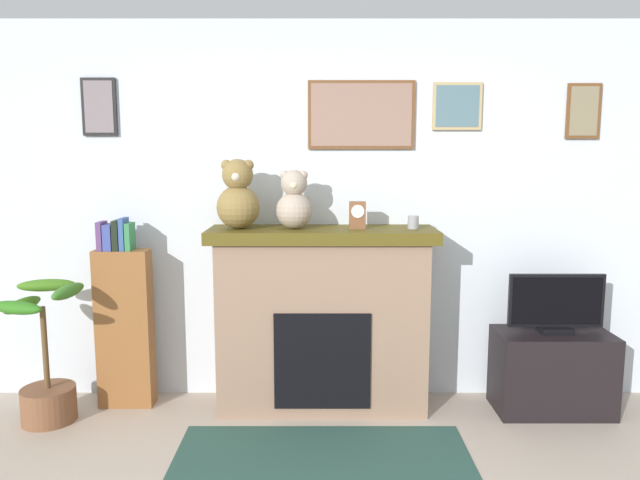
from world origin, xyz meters
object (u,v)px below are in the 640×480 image
object	(u,v)px
candle_jar	(413,222)
teddy_bear_cream	(294,202)
bookshelf	(124,322)
teddy_bear_grey	(238,198)
fireplace	(322,318)
television	(556,304)
mantel_clock	(357,215)
potted_plant	(46,371)
tv_stand	(552,372)

from	to	relation	value
candle_jar	teddy_bear_cream	xyz separation A→B (m)	(-0.78, -0.00, 0.13)
bookshelf	teddy_bear_grey	xyz separation A→B (m)	(0.79, -0.04, 0.84)
fireplace	bookshelf	xyz separation A→B (m)	(-1.34, 0.02, -0.03)
television	teddy_bear_cream	xyz separation A→B (m)	(-1.72, 0.06, 0.67)
television	teddy_bear_cream	distance (m)	1.84
television	teddy_bear_grey	bearing A→B (deg)	178.35
mantel_clock	teddy_bear_grey	xyz separation A→B (m)	(-0.78, 0.00, 0.11)
candle_jar	television	bearing A→B (deg)	-3.69
fireplace	bookshelf	distance (m)	1.34
fireplace	potted_plant	size ratio (longest dim) A/B	1.65
television	tv_stand	bearing A→B (deg)	90.00
television	mantel_clock	xyz separation A→B (m)	(-1.31, 0.06, 0.58)
fireplace	tv_stand	size ratio (longest dim) A/B	1.99
teddy_bear_grey	potted_plant	bearing A→B (deg)	-169.84
fireplace	tv_stand	world-z (taller)	fireplace
mantel_clock	teddy_bear_cream	xyz separation A→B (m)	(-0.41, 0.00, 0.08)
mantel_clock	teddy_bear_grey	world-z (taller)	teddy_bear_grey
potted_plant	teddy_bear_cream	world-z (taller)	teddy_bear_cream
tv_stand	television	world-z (taller)	television
teddy_bear_grey	mantel_clock	bearing A→B (deg)	-0.04
teddy_bear_grey	candle_jar	bearing A→B (deg)	0.03
fireplace	potted_plant	xyz separation A→B (m)	(-1.77, -0.24, -0.28)
teddy_bear_grey	bookshelf	bearing A→B (deg)	177.01
tv_stand	teddy_bear_cream	distance (m)	2.06
mantel_clock	teddy_bear_grey	size ratio (longest dim) A/B	0.39
fireplace	teddy_bear_cream	size ratio (longest dim) A/B	3.90
television	candle_jar	world-z (taller)	candle_jar
tv_stand	bookshelf	bearing A→B (deg)	178.01
candle_jar	teddy_bear_grey	world-z (taller)	teddy_bear_grey
tv_stand	teddy_bear_cream	bearing A→B (deg)	178.05
teddy_bear_grey	tv_stand	bearing A→B (deg)	-1.61
television	teddy_bear_cream	bearing A→B (deg)	178.00
potted_plant	tv_stand	world-z (taller)	potted_plant
mantel_clock	candle_jar	bearing A→B (deg)	0.19
television	mantel_clock	world-z (taller)	mantel_clock
television	candle_jar	size ratio (longest dim) A/B	7.32
teddy_bear_grey	teddy_bear_cream	world-z (taller)	teddy_bear_grey
tv_stand	fireplace	bearing A→B (deg)	177.14
television	mantel_clock	distance (m)	1.43
bookshelf	tv_stand	size ratio (longest dim) A/B	1.73
tv_stand	candle_jar	world-z (taller)	candle_jar
bookshelf	potted_plant	size ratio (longest dim) A/B	1.43
potted_plant	candle_jar	world-z (taller)	candle_jar
tv_stand	teddy_bear_grey	bearing A→B (deg)	178.39
fireplace	mantel_clock	bearing A→B (deg)	-4.70
television	teddy_bear_grey	xyz separation A→B (m)	(-2.08, 0.06, 0.70)
fireplace	tv_stand	bearing A→B (deg)	-2.86
candle_jar	teddy_bear_grey	size ratio (longest dim) A/B	0.19
candle_jar	tv_stand	bearing A→B (deg)	-3.60
mantel_clock	bookshelf	bearing A→B (deg)	178.47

